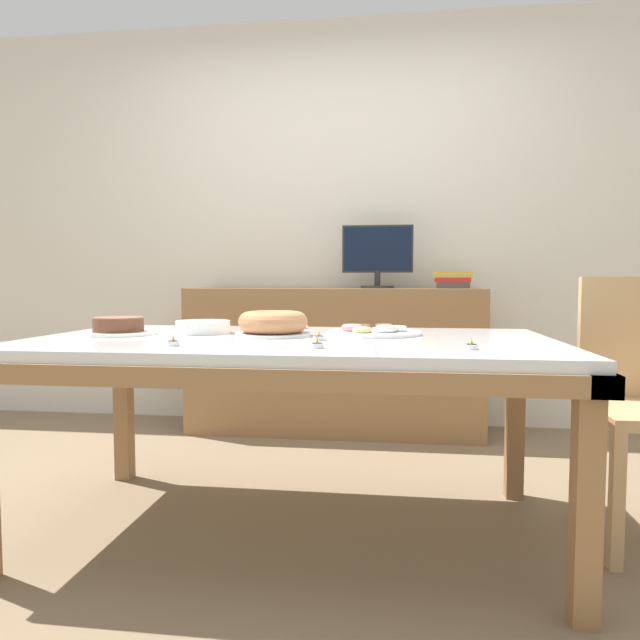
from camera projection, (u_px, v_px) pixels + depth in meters
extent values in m
plane|color=#7A664C|center=(292.00, 531.00, 2.10)|extent=(12.00, 12.00, 0.00)
cube|color=silver|center=(339.00, 224.00, 3.74)|extent=(8.00, 0.10, 2.60)
cube|color=silver|center=(291.00, 342.00, 2.06)|extent=(1.86, 1.02, 0.04)
cube|color=olive|center=(259.00, 378.00, 1.58)|extent=(1.89, 0.08, 0.06)
cube|color=olive|center=(311.00, 342.00, 2.54)|extent=(1.89, 0.08, 0.06)
cube|color=olive|center=(59.00, 352.00, 2.18)|extent=(0.08, 1.05, 0.06)
cube|color=olive|center=(552.00, 360.00, 1.94)|extent=(0.08, 1.05, 0.06)
cube|color=olive|center=(586.00, 505.00, 1.51)|extent=(0.07, 0.07, 0.66)
cube|color=olive|center=(124.00, 409.00, 2.66)|extent=(0.07, 0.07, 0.66)
cube|color=olive|center=(515.00, 421.00, 2.42)|extent=(0.07, 0.07, 0.66)
cube|color=tan|center=(634.00, 337.00, 2.13)|extent=(0.40, 0.04, 0.45)
cube|color=tan|center=(617.00, 501.00, 1.81)|extent=(0.04, 0.04, 0.45)
cube|color=tan|center=(577.00, 464.00, 2.19)|extent=(0.04, 0.04, 0.45)
cube|color=olive|center=(334.00, 360.00, 3.50)|extent=(1.78, 0.44, 0.88)
cylinder|color=#262628|center=(377.00, 287.00, 3.44)|extent=(0.20, 0.20, 0.02)
cylinder|color=#262628|center=(377.00, 278.00, 3.43)|extent=(0.04, 0.04, 0.09)
cube|color=#262628|center=(378.00, 249.00, 3.42)|extent=(0.42, 0.02, 0.28)
cube|color=black|center=(377.00, 249.00, 3.41)|extent=(0.40, 0.00, 0.26)
cube|color=#3F3838|center=(453.00, 285.00, 3.38)|extent=(0.20, 0.18, 0.04)
cube|color=maroon|center=(453.00, 280.00, 3.37)|extent=(0.22, 0.18, 0.03)
cube|color=#B29933|center=(453.00, 275.00, 3.37)|extent=(0.24, 0.17, 0.04)
cylinder|color=white|center=(119.00, 333.00, 2.17)|extent=(0.29, 0.29, 0.01)
cylinder|color=brown|center=(118.00, 325.00, 2.17)|extent=(0.19, 0.19, 0.05)
cylinder|color=brown|center=(118.00, 318.00, 2.17)|extent=(0.18, 0.18, 0.01)
cylinder|color=white|center=(273.00, 334.00, 2.12)|extent=(0.28, 0.28, 0.01)
torus|color=#BC7A4C|center=(273.00, 322.00, 2.12)|extent=(0.26, 0.26, 0.08)
cylinder|color=white|center=(374.00, 333.00, 2.18)|extent=(0.36, 0.36, 0.01)
torus|color=white|center=(398.00, 328.00, 2.16)|extent=(0.07, 0.07, 0.02)
torus|color=brown|center=(384.00, 326.00, 2.26)|extent=(0.07, 0.07, 0.02)
torus|color=brown|center=(363.00, 327.00, 2.23)|extent=(0.07, 0.07, 0.02)
torus|color=pink|center=(352.00, 328.00, 2.18)|extent=(0.08, 0.08, 0.03)
torus|color=#EAD184|center=(362.00, 330.00, 2.10)|extent=(0.07, 0.07, 0.02)
torus|color=white|center=(386.00, 329.00, 2.11)|extent=(0.08, 0.08, 0.03)
cylinder|color=white|center=(203.00, 332.00, 2.22)|extent=(0.21, 0.21, 0.01)
cylinder|color=white|center=(203.00, 330.00, 2.22)|extent=(0.21, 0.21, 0.01)
cylinder|color=white|center=(203.00, 327.00, 2.22)|extent=(0.21, 0.21, 0.01)
cylinder|color=white|center=(203.00, 324.00, 2.22)|extent=(0.21, 0.21, 0.01)
cylinder|color=white|center=(203.00, 322.00, 2.22)|extent=(0.21, 0.21, 0.01)
cylinder|color=silver|center=(317.00, 346.00, 1.72)|extent=(0.04, 0.04, 0.02)
cylinder|color=white|center=(317.00, 344.00, 1.72)|extent=(0.03, 0.03, 0.00)
cone|color=#F9B74C|center=(317.00, 339.00, 1.72)|extent=(0.01, 0.01, 0.02)
cylinder|color=silver|center=(319.00, 338.00, 1.95)|extent=(0.04, 0.04, 0.02)
cylinder|color=white|center=(319.00, 337.00, 1.94)|extent=(0.03, 0.03, 0.00)
cone|color=#F9B74C|center=(319.00, 333.00, 1.94)|extent=(0.01, 0.01, 0.02)
cylinder|color=silver|center=(471.00, 347.00, 1.69)|extent=(0.04, 0.04, 0.02)
cylinder|color=white|center=(471.00, 345.00, 1.69)|extent=(0.03, 0.03, 0.00)
cone|color=#F9B74C|center=(471.00, 340.00, 1.69)|extent=(0.01, 0.01, 0.02)
cylinder|color=silver|center=(303.00, 327.00, 2.43)|extent=(0.04, 0.04, 0.02)
cylinder|color=white|center=(303.00, 326.00, 2.43)|extent=(0.03, 0.03, 0.00)
cone|color=#F9B74C|center=(303.00, 323.00, 2.43)|extent=(0.01, 0.01, 0.02)
cylinder|color=silver|center=(173.00, 343.00, 1.78)|extent=(0.04, 0.04, 0.02)
cylinder|color=white|center=(173.00, 342.00, 1.78)|extent=(0.03, 0.03, 0.00)
cone|color=#F9B74C|center=(173.00, 337.00, 1.78)|extent=(0.01, 0.01, 0.02)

